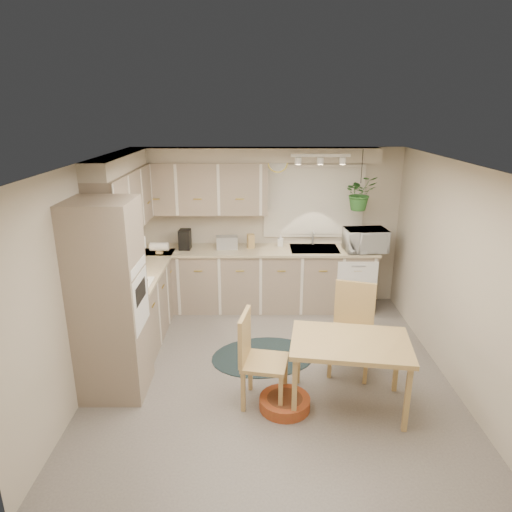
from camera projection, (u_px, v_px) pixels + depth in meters
name	position (u px, v px, depth m)	size (l,w,h in m)	color
floor	(270.00, 370.00, 5.36)	(4.20, 4.20, 0.00)	slate
ceiling	(273.00, 163.00, 4.62)	(4.20, 4.20, 0.00)	white
wall_back	(267.00, 227.00, 6.98)	(4.00, 0.04, 2.40)	#B2A793
wall_front	(282.00, 385.00, 2.99)	(4.00, 0.04, 2.40)	#B2A793
wall_left	(89.00, 274.00, 4.98)	(0.04, 4.20, 2.40)	#B2A793
wall_right	(454.00, 274.00, 4.99)	(0.04, 4.20, 2.40)	#B2A793
base_cab_left	(141.00, 305.00, 6.05)	(0.60, 1.85, 0.90)	gray
base_cab_back	(254.00, 280.00, 6.93)	(3.60, 0.60, 0.90)	gray
counter_left	(139.00, 271.00, 5.90)	(0.64, 1.89, 0.04)	tan
counter_back	(254.00, 250.00, 6.77)	(3.64, 0.64, 0.04)	tan
oven_stack	(109.00, 301.00, 4.67)	(0.65, 0.65, 2.10)	gray
wall_oven_face	(141.00, 301.00, 4.67)	(0.02, 0.56, 0.58)	white
upper_cab_left	(125.00, 200.00, 5.74)	(0.35, 2.00, 0.75)	gray
upper_cab_back	(199.00, 188.00, 6.62)	(2.00, 0.35, 0.75)	gray
soffit_left	(119.00, 162.00, 5.60)	(0.30, 2.00, 0.20)	#B2A793
soffit_back	(254.00, 155.00, 6.50)	(3.60, 0.30, 0.20)	#B2A793
cooktop	(127.00, 286.00, 5.35)	(0.52, 0.58, 0.02)	white
range_hood	(122.00, 249.00, 5.21)	(0.40, 0.60, 0.14)	white
window_blinds	(314.00, 202.00, 6.83)	(1.40, 0.02, 1.00)	silver
window_frame	(314.00, 201.00, 6.84)	(1.50, 0.02, 1.10)	beige
sink	(314.00, 251.00, 6.79)	(0.70, 0.48, 0.10)	#A6A9AE
dishwasher_front	(357.00, 289.00, 6.64)	(0.58, 0.01, 0.83)	white
track_light_bar	(321.00, 155.00, 6.11)	(0.80, 0.04, 0.04)	white
wall_clock	(278.00, 162.00, 6.65)	(0.30, 0.30, 0.03)	gold
dining_table	(348.00, 373.00, 4.62)	(1.17, 0.78, 0.74)	tan
chair_left	(265.00, 360.00, 4.63)	(0.46, 0.46, 0.99)	tan
chair_back	(351.00, 331.00, 5.18)	(0.49, 0.49, 1.04)	tan
braided_rug	(263.00, 356.00, 5.64)	(1.29, 0.96, 0.01)	black
pet_bed	(285.00, 403.00, 4.66)	(0.52, 0.52, 0.12)	#A43320
microwave	(366.00, 238.00, 6.62)	(0.59, 0.33, 0.40)	white
soap_bottle	(280.00, 243.00, 6.91)	(0.08, 0.18, 0.08)	white
hanging_plant	(360.00, 197.00, 6.44)	(0.44, 0.49, 0.38)	#2A6026
coffee_maker	(185.00, 239.00, 6.73)	(0.16, 0.20, 0.29)	black
toaster	(227.00, 242.00, 6.77)	(0.31, 0.18, 0.19)	#A6A9AE
knife_block	(251.00, 241.00, 6.79)	(0.10, 0.10, 0.21)	tan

